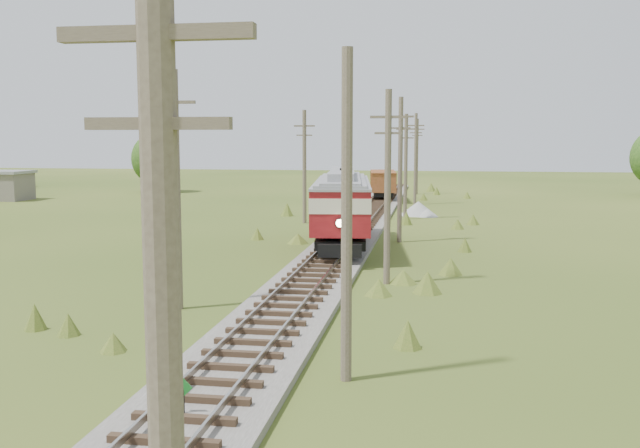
% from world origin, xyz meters
% --- Properties ---
extents(railbed_main, '(3.60, 96.00, 0.57)m').
position_xyz_m(railbed_main, '(0.00, 34.00, 0.19)').
color(railbed_main, '#605B54').
rests_on(railbed_main, ground).
extents(switch_marker, '(0.45, 0.06, 1.08)m').
position_xyz_m(switch_marker, '(-0.20, 1.50, 0.63)').
color(switch_marker, black).
rests_on(switch_marker, ground).
extents(streetcar, '(4.62, 13.59, 6.15)m').
position_xyz_m(streetcar, '(0.00, 27.75, 2.81)').
color(streetcar, black).
rests_on(streetcar, ground).
extents(gondola, '(3.24, 7.86, 2.54)m').
position_xyz_m(gondola, '(0.00, 60.29, 1.93)').
color(gondola, black).
rests_on(gondola, ground).
extents(gravel_pile, '(3.26, 3.45, 1.18)m').
position_xyz_m(gravel_pile, '(4.10, 46.80, 0.55)').
color(gravel_pile, gray).
rests_on(gravel_pile, ground).
extents(utility_pole_r_0, '(1.60, 0.30, 8.50)m').
position_xyz_m(utility_pole_r_0, '(3.20, -8.00, 4.37)').
color(utility_pole_r_0, brown).
rests_on(utility_pole_r_0, ground).
extents(utility_pole_r_1, '(0.30, 0.30, 8.80)m').
position_xyz_m(utility_pole_r_1, '(3.10, 5.00, 4.40)').
color(utility_pole_r_1, brown).
rests_on(utility_pole_r_1, ground).
extents(utility_pole_r_2, '(1.60, 0.30, 8.60)m').
position_xyz_m(utility_pole_r_2, '(3.30, 18.00, 4.42)').
color(utility_pole_r_2, brown).
rests_on(utility_pole_r_2, ground).
extents(utility_pole_r_3, '(1.60, 0.30, 9.00)m').
position_xyz_m(utility_pole_r_3, '(3.20, 31.00, 4.63)').
color(utility_pole_r_3, brown).
rests_on(utility_pole_r_3, ground).
extents(utility_pole_r_4, '(1.60, 0.30, 8.40)m').
position_xyz_m(utility_pole_r_4, '(3.00, 44.00, 4.32)').
color(utility_pole_r_4, brown).
rests_on(utility_pole_r_4, ground).
extents(utility_pole_r_5, '(1.60, 0.30, 8.90)m').
position_xyz_m(utility_pole_r_5, '(3.40, 57.00, 4.58)').
color(utility_pole_r_5, brown).
rests_on(utility_pole_r_5, ground).
extents(utility_pole_r_6, '(1.60, 0.30, 8.70)m').
position_xyz_m(utility_pole_r_6, '(3.20, 70.00, 4.47)').
color(utility_pole_r_6, brown).
rests_on(utility_pole_r_6, ground).
extents(utility_pole_l_a, '(1.60, 0.30, 9.00)m').
position_xyz_m(utility_pole_l_a, '(-4.20, 12.00, 4.63)').
color(utility_pole_l_a, brown).
rests_on(utility_pole_l_a, ground).
extents(utility_pole_l_b, '(1.60, 0.30, 8.60)m').
position_xyz_m(utility_pole_l_b, '(-4.50, 40.00, 4.42)').
color(utility_pole_l_b, brown).
rests_on(utility_pole_l_b, ground).
extents(tree_mid_a, '(5.46, 5.46, 7.03)m').
position_xyz_m(tree_mid_a, '(-28.00, 68.00, 4.02)').
color(tree_mid_a, '#38281C').
rests_on(tree_mid_a, ground).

